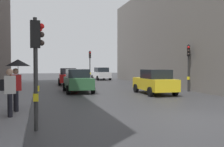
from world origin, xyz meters
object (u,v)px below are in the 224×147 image
Objects in this scene: traffic_light_near_left at (36,53)px; pedestrian_with_black_backpack at (8,90)px; traffic_light_mid_street at (188,59)px; car_white_compact at (101,74)px; car_green_estate at (78,81)px; car_red_sedan at (68,76)px; car_yellow_taxi at (155,82)px; traffic_light_near_right at (37,51)px; traffic_light_far_median at (90,60)px; pedestrian_with_umbrella at (17,70)px.

traffic_light_near_left is 2.36m from pedestrian_with_black_backpack.
traffic_light_mid_street is at bearing 31.14° from pedestrian_with_black_backpack.
car_green_estate is (-5.69, -15.83, 0.00)m from car_white_compact.
car_red_sedan and car_yellow_taxi have the same top height.
pedestrian_with_black_backpack reaches higher than car_green_estate.
car_white_compact is (-2.73, 17.80, -1.69)m from traffic_light_mid_street.
traffic_light_near_right is (-0.00, 3.12, 0.22)m from traffic_light_near_left.
traffic_light_mid_street is at bearing -81.27° from car_white_compact.
car_white_compact is 16.82m from car_green_estate.
pedestrian_with_black_backpack is at bearing -108.69° from traffic_light_far_median.
pedestrian_with_umbrella is 1.34m from pedestrian_with_black_backpack.
car_red_sedan is at bearing -125.17° from car_white_compact.
traffic_light_near_left is at bearing -107.74° from car_white_compact.
car_white_compact is 1.02× the size of car_green_estate.
pedestrian_with_umbrella is (-7.05, -20.36, -0.86)m from traffic_light_far_median.
car_red_sedan is 2.42× the size of pedestrian_with_black_backpack.
car_yellow_taxi is 10.35m from pedestrian_with_umbrella.
pedestrian_with_black_backpack is at bearing -112.67° from car_green_estate.
traffic_light_mid_street is 8.81m from car_green_estate.
pedestrian_with_umbrella is at bearing 105.27° from traffic_light_near_left.
traffic_light_far_median is 12.63m from car_green_estate.
traffic_light_near_right reaches higher than pedestrian_with_umbrella.
traffic_light_near_right is 9.67m from car_yellow_taxi.
traffic_light_far_median is 1.11× the size of traffic_light_near_left.
car_white_compact is 2.02× the size of pedestrian_with_umbrella.
traffic_light_far_median is 1.83× the size of pedestrian_with_umbrella.
traffic_light_far_median is 1.02× the size of traffic_light_near_right.
traffic_light_mid_street is 13.02m from car_red_sedan.
traffic_light_far_median is at bearing 52.13° from car_red_sedan.
traffic_light_near_right is (-11.37, -6.06, 0.09)m from traffic_light_mid_street.
traffic_light_near_left is 0.82× the size of car_white_compact.
traffic_light_mid_street is at bearing -13.19° from car_green_estate.
traffic_light_near_right is 2.28m from pedestrian_with_black_backpack.
car_yellow_taxi is at bearing -164.11° from traffic_light_mid_street.
traffic_light_near_left is at bearing -59.67° from pedestrian_with_black_backpack.
traffic_light_far_median is at bearing 72.65° from traffic_light_near_right.
traffic_light_near_left reaches higher than car_green_estate.
traffic_light_near_left is 3.13m from traffic_light_near_right.
pedestrian_with_umbrella is (-0.78, 2.85, -0.60)m from traffic_light_near_left.
pedestrian_with_black_backpack is at bearing -103.16° from car_red_sedan.
pedestrian_with_umbrella reaches higher than car_white_compact.
car_red_sedan is (-8.31, 9.89, -1.69)m from traffic_light_mid_street.
car_yellow_taxi is (8.02, 5.11, -1.78)m from traffic_light_near_right.
pedestrian_with_black_backpack is at bearing -125.35° from traffic_light_near_right.
pedestrian_with_umbrella is (-0.77, -0.27, -0.81)m from traffic_light_near_right.
traffic_light_near_left is (-11.36, -9.18, -0.13)m from traffic_light_mid_street.
traffic_light_far_median reaches higher than pedestrian_with_umbrella.
car_white_compact is at bearing 98.73° from traffic_light_mid_street.
car_green_estate is (-8.42, 1.97, -1.69)m from traffic_light_mid_street.
pedestrian_with_umbrella is 1.21× the size of pedestrian_with_black_backpack.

